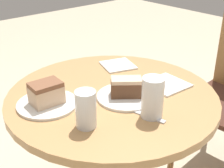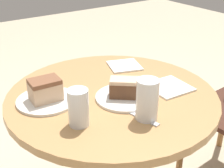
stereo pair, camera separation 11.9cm
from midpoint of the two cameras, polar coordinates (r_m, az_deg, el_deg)
table at (r=1.28m, az=2.68°, el=-7.58°), size 0.82×0.82×0.71m
plate_near at (r=1.17m, az=5.29°, el=-2.51°), size 0.22×0.22×0.01m
plate_far at (r=1.16m, az=-9.07°, el=-3.04°), size 0.22×0.22×0.01m
cake_slice_near at (r=1.15m, az=5.37°, el=-0.75°), size 0.12×0.13×0.07m
cake_slice_far at (r=1.14m, az=-9.23°, el=-1.08°), size 0.09×0.12×0.08m
glass_lemonade at (r=0.99m, az=-2.74°, el=-4.68°), size 0.07×0.07×0.13m
glass_water at (r=1.03m, az=9.72°, el=-3.31°), size 0.07×0.07×0.14m
napkin_stack at (r=1.28m, az=13.01°, el=-0.61°), size 0.16×0.16×0.01m
fork at (r=1.07m, az=8.12°, el=-5.94°), size 0.16×0.05×0.00m
napkin_side at (r=1.45m, az=4.63°, el=3.31°), size 0.18×0.18×0.01m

